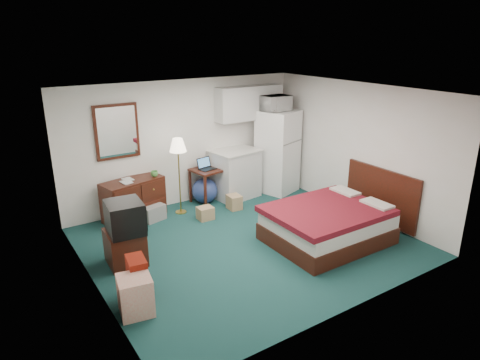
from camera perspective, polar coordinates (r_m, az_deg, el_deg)
floor at (r=7.28m, az=0.92°, el=-8.26°), size 5.00×4.50×0.01m
ceiling at (r=6.53m, az=1.04°, el=11.65°), size 5.00×4.50×0.01m
walls at (r=6.80m, az=0.98°, el=1.15°), size 5.01×4.51×2.50m
mirror at (r=8.09m, az=-16.11°, el=6.23°), size 0.80×0.06×1.00m
upper_cabinets at (r=9.11m, az=1.21°, el=10.25°), size 1.50×0.35×0.70m
headboard at (r=8.16m, az=18.28°, el=-1.95°), size 0.06×1.56×1.00m
dresser at (r=8.26m, az=-14.01°, el=-2.52°), size 1.21×0.75×0.77m
floor_lamp at (r=8.24m, az=-8.10°, el=0.47°), size 0.34×0.34×1.49m
desk at (r=8.81m, az=-4.35°, el=-0.78°), size 0.65×0.65×0.72m
exercise_ball at (r=8.84m, az=-4.73°, el=-1.41°), size 0.61×0.61×0.52m
kitchen_counter at (r=9.07m, az=-0.65°, el=0.78°), size 0.99×0.81×1.00m
fridge at (r=9.35m, az=5.04°, el=3.80°), size 0.93×0.93×1.79m
bed at (r=7.34m, az=11.58°, el=-5.84°), size 1.90×1.48×0.61m
tv_stand at (r=6.78m, az=-15.04°, el=-8.65°), size 0.56×0.60×0.53m
suitcase at (r=5.90m, az=-13.50°, el=-12.61°), size 0.28×0.39×0.59m
retail_box at (r=5.65m, az=-13.77°, el=-14.70°), size 0.46×0.46×0.50m
file_bin at (r=8.21m, az=-11.56°, el=-4.27°), size 0.48×0.41×0.29m
cardboard_box_a at (r=8.11m, az=-4.64°, el=-4.43°), size 0.29×0.25×0.24m
cardboard_box_b at (r=8.54m, az=-0.78°, el=-2.96°), size 0.26×0.30×0.29m
laptop at (r=8.64m, az=-4.37°, el=2.12°), size 0.37×0.32×0.22m
crt_tv at (r=6.53m, az=-15.12°, el=-4.84°), size 0.57×0.61×0.48m
microwave at (r=9.06m, az=4.83°, el=10.39°), size 0.60×0.35×0.40m
book_a at (r=7.94m, az=-15.56°, el=0.33°), size 0.18×0.04×0.24m
book_b at (r=8.07m, az=-15.35°, el=0.63°), size 0.17×0.04×0.23m
mug at (r=8.21m, az=-11.35°, el=0.92°), size 0.15×0.12×0.14m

